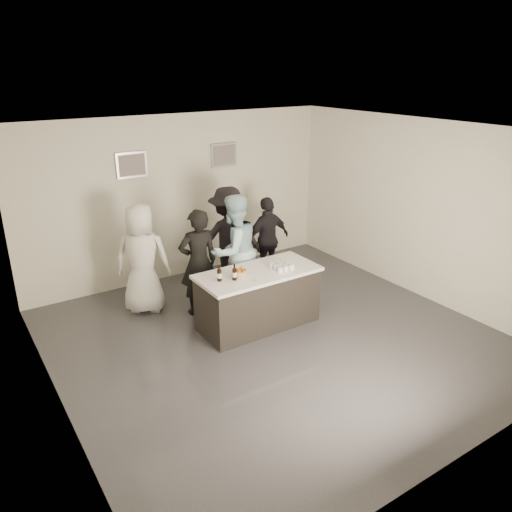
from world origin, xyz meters
name	(u,v)px	position (x,y,z in m)	size (l,w,h in m)	color
floor	(275,339)	(0.00, 0.00, 0.00)	(6.00, 6.00, 0.00)	#3D3D42
ceiling	(278,132)	(0.00, 0.00, 3.00)	(6.00, 6.00, 0.00)	white
wall_back	(182,197)	(0.00, 3.00, 1.50)	(6.00, 0.04, 3.00)	silver
wall_front	(469,336)	(0.00, -3.00, 1.50)	(6.00, 0.04, 3.00)	silver
wall_left	(46,295)	(-3.00, 0.00, 1.50)	(0.04, 6.00, 3.00)	silver
wall_right	(421,210)	(3.00, 0.00, 1.50)	(0.04, 6.00, 3.00)	silver
picture_left	(132,165)	(-0.90, 2.97, 2.20)	(0.54, 0.04, 0.44)	#B2B2B7
picture_right	(224,155)	(0.90, 2.97, 2.20)	(0.54, 0.04, 0.44)	#B2B2B7
bar_counter	(258,298)	(0.03, 0.49, 0.45)	(1.86, 0.86, 0.90)	white
cake	(240,274)	(-0.29, 0.49, 0.94)	(0.21, 0.21, 0.08)	gold
beer_bottle_a	(219,272)	(-0.62, 0.50, 1.03)	(0.07, 0.07, 0.26)	black
beer_bottle_b	(234,271)	(-0.42, 0.42, 1.03)	(0.07, 0.07, 0.26)	black
tumbler_cluster	(282,266)	(0.40, 0.39, 0.94)	(0.30, 0.30, 0.08)	#C56F12
candles	(251,281)	(-0.26, 0.23, 0.90)	(0.24, 0.08, 0.01)	pink
person_main_black	(198,262)	(-0.52, 1.37, 0.87)	(0.63, 0.42, 1.74)	black
person_main_blue	(234,251)	(0.13, 1.35, 0.94)	(0.92, 0.71, 1.88)	#B6E1EE
person_guest_left	(142,259)	(-1.23, 1.93, 0.90)	(0.88, 0.57, 1.80)	silver
person_guest_right	(268,239)	(1.16, 1.87, 0.79)	(0.93, 0.39, 1.58)	black
person_guest_back	(228,238)	(0.38, 1.97, 0.92)	(1.19, 0.69, 1.85)	black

